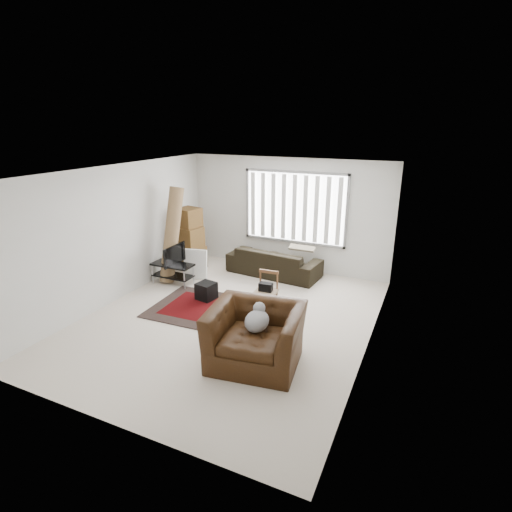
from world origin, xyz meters
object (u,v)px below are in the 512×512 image
at_px(tv_stand, 173,269).
at_px(armchair, 256,332).
at_px(moving_boxes, 190,241).
at_px(side_chair, 266,290).
at_px(sofa, 274,258).

distance_m(tv_stand, armchair, 3.61).
height_order(tv_stand, moving_boxes, moving_boxes).
height_order(tv_stand, side_chair, side_chair).
distance_m(sofa, armchair, 3.69).
height_order(sofa, armchair, armchair).
relative_size(moving_boxes, armchair, 0.99).
xyz_separation_m(tv_stand, moving_boxes, (-0.20, 1.02, 0.36)).
bearing_deg(sofa, moving_boxes, 17.89).
height_order(sofa, side_chair, sofa).
bearing_deg(sofa, side_chair, 112.96).
bearing_deg(armchair, tv_stand, 137.56).
bearing_deg(side_chair, sofa, 102.99).
height_order(moving_boxes, side_chair, moving_boxes).
xyz_separation_m(side_chair, armchair, (0.55, -1.68, 0.08)).
height_order(side_chair, armchair, armchair).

